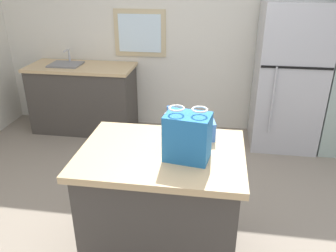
# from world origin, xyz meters

# --- Properties ---
(ground) EXTENTS (6.50, 6.50, 0.00)m
(ground) POSITION_xyz_m (0.00, 0.00, 0.00)
(ground) COLOR gray
(back_wall) EXTENTS (5.41, 0.13, 2.68)m
(back_wall) POSITION_xyz_m (-0.01, 2.32, 1.34)
(back_wall) COLOR silver
(back_wall) RESTS_ON ground
(kitchen_island) EXTENTS (1.12, 0.82, 0.91)m
(kitchen_island) POSITION_xyz_m (-0.08, -0.17, 0.46)
(kitchen_island) COLOR #423D38
(kitchen_island) RESTS_ON ground
(refrigerator) EXTENTS (0.76, 0.70, 1.73)m
(refrigerator) POSITION_xyz_m (1.10, 1.91, 0.86)
(refrigerator) COLOR #B7B7BC
(refrigerator) RESTS_ON ground
(sink_counter) EXTENTS (1.37, 0.62, 1.08)m
(sink_counter) POSITION_xyz_m (-1.51, 1.95, 0.46)
(sink_counter) COLOR #423D38
(sink_counter) RESTS_ON ground
(shopping_bag) EXTENTS (0.31, 0.24, 0.35)m
(shopping_bag) POSITION_xyz_m (0.10, -0.24, 1.07)
(shopping_bag) COLOR #236BAD
(shopping_bag) RESTS_ON kitchen_island
(small_box) EXTENTS (0.15, 0.14, 0.14)m
(small_box) POSITION_xyz_m (0.20, 0.06, 0.98)
(small_box) COLOR #4775B7
(small_box) RESTS_ON kitchen_island
(bottle) EXTENTS (0.06, 0.06, 0.22)m
(bottle) POSITION_xyz_m (-0.07, 0.12, 1.01)
(bottle) COLOR white
(bottle) RESTS_ON kitchen_island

